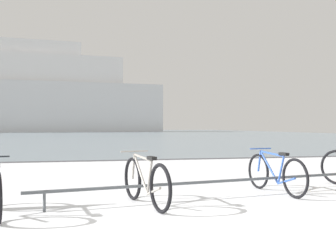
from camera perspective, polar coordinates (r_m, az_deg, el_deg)
ground at (r=57.72m, az=-10.87°, el=-1.26°), size 80.00×132.00×0.08m
bike_rack at (r=6.67m, az=7.43°, el=-8.04°), size 6.13×1.13×0.31m
bicycle_1 at (r=5.97m, az=-3.33°, el=-8.09°), size 0.57×1.75×0.81m
bicycle_2 at (r=7.33m, az=15.33°, el=-6.65°), size 0.46×1.75×0.79m
ferry_ship at (r=85.20m, az=-20.56°, el=4.28°), size 56.54×17.84×22.64m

